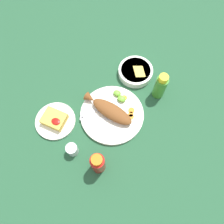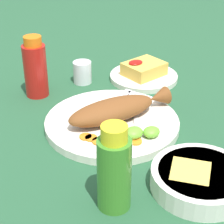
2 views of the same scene
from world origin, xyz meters
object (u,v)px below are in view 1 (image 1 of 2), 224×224
at_px(hot_sauce_bottle_red, 98,163).
at_px(main_plate, 112,114).
at_px(guacamole_bowl, 136,72).
at_px(fried_fish, 110,110).
at_px(salt_cup, 72,150).
at_px(side_plate_fries, 56,121).
at_px(fork_near, 97,119).
at_px(fork_far, 96,110).
at_px(hot_sauce_bottle_green, 160,86).

bearing_deg(hot_sauce_bottle_red, main_plate, 100.54).
distance_m(main_plate, guacamole_bowl, 0.27).
distance_m(fried_fish, guacamole_bowl, 0.27).
bearing_deg(guacamole_bowl, salt_cup, -101.98).
relative_size(main_plate, salt_cup, 5.03).
xyz_separation_m(hot_sauce_bottle_red, side_plate_fries, (-0.28, 0.11, -0.07)).
height_order(hot_sauce_bottle_red, guacamole_bowl, hot_sauce_bottle_red).
distance_m(main_plate, hot_sauce_bottle_red, 0.26).
distance_m(fork_near, side_plate_fries, 0.20).
relative_size(main_plate, fork_near, 1.74).
relative_size(fork_far, side_plate_fries, 0.80).
xyz_separation_m(fork_near, fork_far, (-0.02, 0.04, 0.00)).
bearing_deg(main_plate, fork_near, -135.53).
distance_m(fork_far, salt_cup, 0.22).
xyz_separation_m(main_plate, fried_fish, (-0.01, 0.00, 0.03)).
height_order(side_plate_fries, guacamole_bowl, guacamole_bowl).
distance_m(fork_near, hot_sauce_bottle_green, 0.34).
xyz_separation_m(hot_sauce_bottle_red, guacamole_bowl, (-0.03, 0.52, -0.05)).
bearing_deg(side_plate_fries, fried_fish, 32.53).
bearing_deg(hot_sauce_bottle_green, fork_far, -138.73).
relative_size(main_plate, hot_sauce_bottle_red, 1.92).
bearing_deg(fork_near, guacamole_bowl, -124.93).
distance_m(fork_far, guacamole_bowl, 0.30).
bearing_deg(hot_sauce_bottle_red, hot_sauce_bottle_green, 75.35).
xyz_separation_m(main_plate, guacamole_bowl, (0.02, 0.27, 0.01)).
bearing_deg(fork_far, fried_fish, 141.33).
bearing_deg(salt_cup, fried_fish, 72.02).
xyz_separation_m(fried_fish, hot_sauce_bottle_red, (0.06, -0.25, 0.03)).
xyz_separation_m(fork_near, side_plate_fries, (-0.18, -0.08, -0.01)).
height_order(fork_near, fork_far, same).
bearing_deg(guacamole_bowl, side_plate_fries, -121.76).
bearing_deg(side_plate_fries, hot_sauce_bottle_red, -21.42).
relative_size(hot_sauce_bottle_red, hot_sauce_bottle_green, 1.00).
bearing_deg(fried_fish, guacamole_bowl, 93.62).
distance_m(fried_fish, hot_sauce_bottle_green, 0.27).
xyz_separation_m(salt_cup, guacamole_bowl, (0.11, 0.50, -0.00)).
distance_m(main_plate, side_plate_fries, 0.27).
relative_size(hot_sauce_bottle_red, salt_cup, 2.63).
xyz_separation_m(hot_sauce_bottle_green, guacamole_bowl, (-0.15, 0.07, -0.05)).
bearing_deg(hot_sauce_bottle_red, side_plate_fries, 158.58).
distance_m(main_plate, hot_sauce_bottle_green, 0.27).
distance_m(fork_far, side_plate_fries, 0.20).
bearing_deg(guacamole_bowl, fork_near, -102.76).
relative_size(fried_fish, guacamole_bowl, 1.48).
height_order(hot_sauce_bottle_green, salt_cup, hot_sauce_bottle_green).
height_order(main_plate, hot_sauce_bottle_green, hot_sauce_bottle_green).
bearing_deg(fork_far, guacamole_bowl, -160.04).
relative_size(fork_near, hot_sauce_bottle_green, 1.10).
xyz_separation_m(fried_fish, salt_cup, (-0.08, -0.24, -0.02)).
relative_size(fried_fish, side_plate_fries, 1.38).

